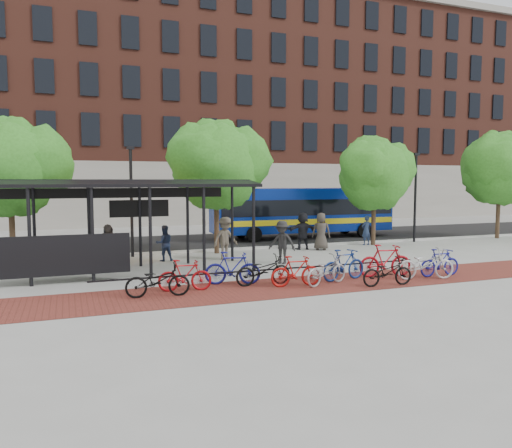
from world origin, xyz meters
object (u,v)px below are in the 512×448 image
object	(u,v)px
tree_a	(12,164)
bike_1	(185,275)
lamp_post_left	(131,198)
pedestrian_5	(303,231)
tree_b	(218,162)
tree_d	(501,165)
lamp_post_right	(415,194)
bike_9	(385,261)
pedestrian_9	(282,242)
pedestrian_1	(108,246)
bike_11	(440,263)
pedestrian_2	(164,243)
pedestrian_7	(366,230)
pedestrian_6	(321,231)
bike_8	(387,272)
bike_4	(263,270)
pedestrian_0	(108,245)
tree_c	(375,171)
bike_10	(425,264)
bike_6	(327,270)
pedestrian_3	(225,238)
bus_shelter	(114,195)
bus	(303,209)
bike_3	(233,268)
bike_5	(296,271)
bike_7	(344,265)
bike_0	(158,281)

from	to	relation	value
tree_a	bike_1	world-z (taller)	tree_a
lamp_post_left	pedestrian_5	distance (m)	8.73
tree_b	tree_d	xyz separation A→B (m)	(18.00, 0.00, 0.01)
lamp_post_right	bike_1	size ratio (longest dim) A/B	2.99
bike_9	pedestrian_9	size ratio (longest dim) A/B	1.10
bike_1	pedestrian_1	world-z (taller)	pedestrian_1
lamp_post_left	bike_1	xyz separation A→B (m)	(0.67, -8.04, -2.23)
bike_11	pedestrian_2	xyz separation A→B (m)	(-8.89, 7.18, 0.27)
pedestrian_7	pedestrian_6	bearing A→B (deg)	5.80
bike_9	pedestrian_9	world-z (taller)	pedestrian_9
lamp_post_right	bike_8	size ratio (longest dim) A/B	2.78
bike_4	pedestrian_0	xyz separation A→B (m)	(-4.56, 6.31, 0.31)
tree_c	pedestrian_6	distance (m)	4.95
bike_8	pedestrian_9	world-z (taller)	pedestrian_9
tree_b	bike_10	xyz separation A→B (m)	(5.08, -8.98, -3.90)
bike_6	bike_1	bearing A→B (deg)	60.23
pedestrian_0	pedestrian_5	distance (m)	9.81
pedestrian_1	pedestrian_6	bearing A→B (deg)	-173.20
tree_a	pedestrian_0	xyz separation A→B (m)	(3.71, -1.51, -3.42)
bike_9	pedestrian_3	xyz separation A→B (m)	(-4.29, 6.03, 0.35)
lamp_post_right	bike_11	bearing A→B (deg)	-123.58
bus_shelter	bus	distance (m)	14.65
bike_3	pedestrian_9	world-z (taller)	pedestrian_9
bike_3	bike_6	size ratio (longest dim) A/B	0.98
bus	bike_10	bearing A→B (deg)	-95.84
tree_a	bike_8	world-z (taller)	tree_a
bike_1	pedestrian_1	size ratio (longest dim) A/B	0.96
bike_8	pedestrian_6	size ratio (longest dim) A/B	0.96
bike_5	bike_7	bearing A→B (deg)	-75.45
bike_10	pedestrian_1	world-z (taller)	pedestrian_1
bus	bike_1	xyz separation A→B (m)	(-10.21, -12.25, -1.25)
bus	pedestrian_6	xyz separation A→B (m)	(-1.56, -5.31, -0.80)
tree_d	bus	world-z (taller)	tree_d
lamp_post_left	pedestrian_7	xyz separation A→B (m)	(12.58, -0.23, -1.93)
bus	pedestrian_2	world-z (taller)	bus
bike_3	pedestrian_7	xyz separation A→B (m)	(10.16, 7.38, 0.24)
pedestrian_0	pedestrian_7	xyz separation A→B (m)	(13.78, 1.54, -0.01)
bike_5	bike_10	size ratio (longest dim) A/B	0.82
tree_c	bike_3	distance (m)	13.42
tree_d	pedestrian_0	bearing A→B (deg)	-176.29
tree_b	bike_11	bearing A→B (deg)	-55.61
tree_b	pedestrian_5	size ratio (longest dim) A/B	3.36
bus	bike_8	xyz separation A→B (m)	(-3.65, -13.89, -1.28)
tree_a	bike_8	distance (m)	15.82
bus_shelter	bike_6	distance (m)	8.43
bike_0	bike_3	world-z (taller)	bike_3
bike_10	pedestrian_9	world-z (taller)	pedestrian_9
pedestrian_7	bike_8	bearing A→B (deg)	51.31
pedestrian_2	pedestrian_9	bearing A→B (deg)	151.28
tree_b	bike_6	distance (m)	9.49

